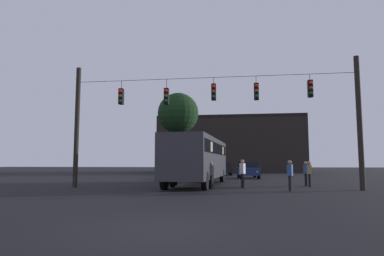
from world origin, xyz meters
name	(u,v)px	position (x,y,z in m)	size (l,w,h in m)	color
ground_plane	(222,178)	(0.00, 24.50, 0.00)	(168.00, 168.00, 0.00)	black
overhead_signal_span	(210,114)	(0.04, 11.76, 4.21)	(16.40, 0.44, 7.25)	black
city_bus	(198,156)	(-1.04, 14.81, 1.87)	(3.11, 11.12, 3.00)	#2D2D33
car_near_right	(248,170)	(2.38, 25.21, 0.80)	(2.15, 4.45, 1.52)	navy
car_far_left	(223,168)	(-0.32, 33.01, 0.80)	(2.21, 4.46, 1.52)	black
pedestrian_crossing_left	(243,172)	(1.81, 12.62, 0.92)	(0.35, 0.42, 1.63)	black
pedestrian_crossing_center	(290,174)	(4.22, 10.73, 0.88)	(0.35, 0.42, 1.58)	black
pedestrian_crossing_right	(306,172)	(5.80, 15.09, 0.86)	(0.25, 0.37, 1.55)	black
pedestrian_near_bus	(211,174)	(0.08, 11.55, 0.84)	(0.31, 0.40, 1.51)	black
pedestrian_trailing	(309,172)	(5.84, 14.18, 0.87)	(0.28, 0.39, 1.56)	black
corner_building	(231,145)	(0.23, 47.36, 4.26)	(21.98, 10.96, 8.53)	black
tree_left_silhouette	(178,113)	(-5.27, 30.18, 7.05)	(4.65, 4.65, 9.41)	black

